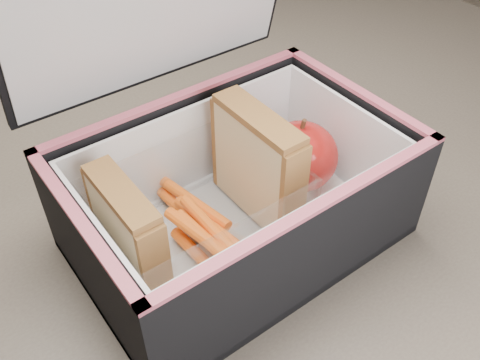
# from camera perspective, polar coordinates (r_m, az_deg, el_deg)

# --- Properties ---
(kitchen_table) EXTENTS (1.20, 0.80, 0.75)m
(kitchen_table) POSITION_cam_1_polar(r_m,az_deg,el_deg) (0.65, 1.62, -6.88)
(kitchen_table) COLOR #61564A
(kitchen_table) RESTS_ON ground
(lunch_bag) EXTENTS (0.30, 0.25, 0.30)m
(lunch_bag) POSITION_cam_1_polar(r_m,az_deg,el_deg) (0.49, -0.53, -0.73)
(lunch_bag) COLOR black
(lunch_bag) RESTS_ON kitchen_table
(plastic_tub) EXTENTS (0.18, 0.13, 0.07)m
(plastic_tub) POSITION_cam_1_polar(r_m,az_deg,el_deg) (0.49, -4.53, -3.38)
(plastic_tub) COLOR white
(plastic_tub) RESTS_ON lunch_bag
(sandwich_left) EXTENTS (0.03, 0.09, 0.10)m
(sandwich_left) POSITION_cam_1_polar(r_m,az_deg,el_deg) (0.46, -11.81, -5.58)
(sandwich_left) COLOR tan
(sandwich_left) RESTS_ON plastic_tub
(sandwich_right) EXTENTS (0.03, 0.10, 0.11)m
(sandwich_right) POSITION_cam_1_polar(r_m,az_deg,el_deg) (0.51, 1.84, 1.69)
(sandwich_right) COLOR tan
(sandwich_right) RESTS_ON plastic_tub
(carrot_sticks) EXTENTS (0.05, 0.15, 0.03)m
(carrot_sticks) POSITION_cam_1_polar(r_m,az_deg,el_deg) (0.50, -3.56, -5.71)
(carrot_sticks) COLOR orange
(carrot_sticks) RESTS_ON plastic_tub
(paper_napkin) EXTENTS (0.09, 0.09, 0.01)m
(paper_napkin) POSITION_cam_1_polar(r_m,az_deg,el_deg) (0.57, 5.41, -0.43)
(paper_napkin) COLOR white
(paper_napkin) RESTS_ON lunch_bag
(red_apple) EXTENTS (0.08, 0.08, 0.08)m
(red_apple) POSITION_cam_1_polar(r_m,az_deg,el_deg) (0.54, 6.42, 2.53)
(red_apple) COLOR maroon
(red_apple) RESTS_ON paper_napkin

